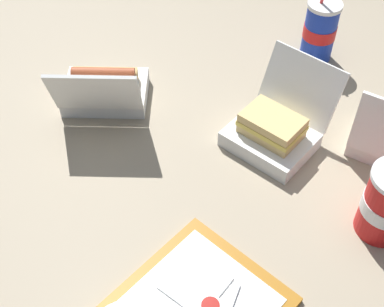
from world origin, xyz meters
The scene contains 5 objects.
ground_plane centered at (0.00, 0.00, 0.00)m, with size 3.20×3.20×0.00m, color gray.
napkin_stack centered at (0.26, 0.15, 0.02)m, with size 0.10×0.10×0.00m, color white.
clamshell_sandwich_front centered at (-0.14, 0.09, 0.04)m, with size 0.23×0.20×0.18m.
clamshell_hotdog_corner centered at (-0.03, -0.31, 0.04)m, with size 0.28×0.28×0.18m.
soda_cup_front centered at (-0.49, 0.03, 0.08)m, with size 0.09×0.09×0.22m.
Camera 1 is at (0.66, 0.41, 0.89)m, focal length 50.00 mm.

